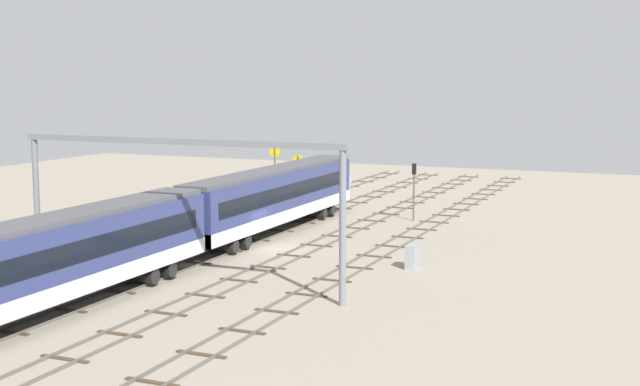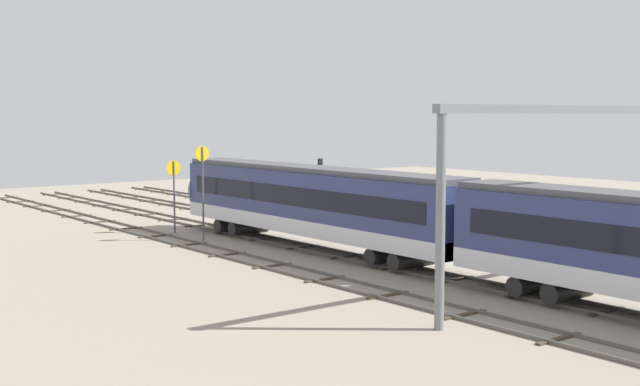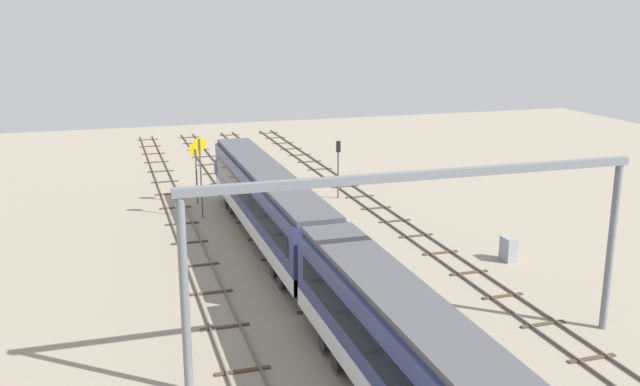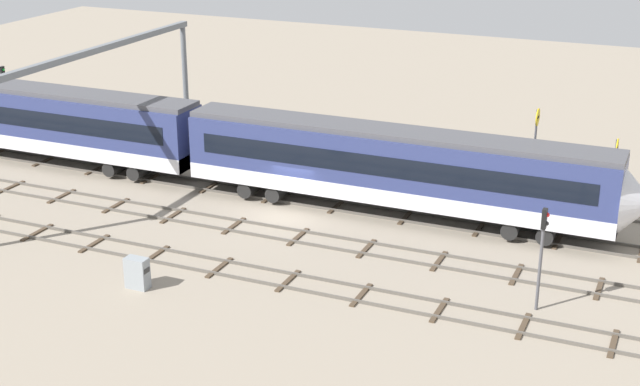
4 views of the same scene
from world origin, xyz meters
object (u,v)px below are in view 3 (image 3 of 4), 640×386
at_px(train, 321,263).
at_px(signal_light_trackside_approach, 338,161).
at_px(speed_sign_near_foreground, 196,163).
at_px(relay_cabinet, 508,249).
at_px(speed_sign_mid_trackside, 200,167).
at_px(overhead_gantry, 420,216).

distance_m(train, signal_light_trackside_approach, 22.80).
xyz_separation_m(train, speed_sign_near_foreground, (22.99, 3.13, 0.64)).
relative_size(signal_light_trackside_approach, relay_cabinet, 3.19).
bearing_deg(speed_sign_near_foreground, signal_light_trackside_approach, -98.48).
height_order(train, speed_sign_mid_trackside, speed_sign_mid_trackside).
bearing_deg(train, overhead_gantry, -155.90).
height_order(signal_light_trackside_approach, relay_cabinet, signal_light_trackside_approach).
relative_size(train, signal_light_trackside_approach, 10.61).
distance_m(train, relay_cabinet, 13.96).
bearing_deg(speed_sign_mid_trackside, train, -169.89).
xyz_separation_m(speed_sign_mid_trackside, relay_cabinet, (-14.73, -16.58, -3.16)).
distance_m(train, overhead_gantry, 7.37).
height_order(train, speed_sign_near_foreground, train).
bearing_deg(speed_sign_near_foreground, relay_cabinet, -139.23).
xyz_separation_m(train, overhead_gantry, (-5.76, -2.58, 3.81)).
height_order(train, signal_light_trackside_approach, train).
distance_m(speed_sign_mid_trackside, relay_cabinet, 22.40).
bearing_deg(relay_cabinet, speed_sign_mid_trackside, 48.37).
xyz_separation_m(train, signal_light_trackside_approach, (21.31, -8.09, 0.44)).
bearing_deg(overhead_gantry, signal_light_trackside_approach, -11.52).
bearing_deg(signal_light_trackside_approach, speed_sign_mid_trackside, 102.72).
xyz_separation_m(signal_light_trackside_approach, relay_cabinet, (-17.31, -5.15, -2.35)).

